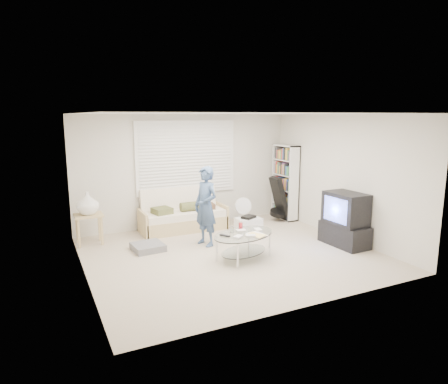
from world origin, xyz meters
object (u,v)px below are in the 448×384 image
bookshelf (285,182)px  tv_unit (345,220)px  futon_sofa (183,216)px  coffee_table (244,238)px

bookshelf → tv_unit: bearing=-93.2°
futon_sofa → tv_unit: 3.40m
futon_sofa → coffee_table: futon_sofa is taller
futon_sofa → coffee_table: 2.21m
bookshelf → tv_unit: 2.26m
futon_sofa → bookshelf: bearing=-3.2°
futon_sofa → tv_unit: bearing=-44.2°
bookshelf → tv_unit: bookshelf is taller
bookshelf → futon_sofa: bearing=176.8°
bookshelf → coffee_table: 3.07m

